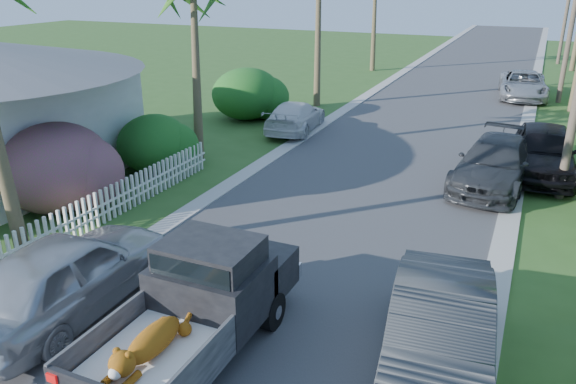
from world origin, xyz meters
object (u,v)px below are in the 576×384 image
at_px(pickup_truck, 204,300).
at_px(utility_pole_d, 569,0).
at_px(parked_car_rd, 523,85).
at_px(parked_car_rn, 439,336).
at_px(parked_car_rm, 495,164).
at_px(parked_car_ln, 68,274).
at_px(parked_car_rf, 544,151).
at_px(parked_car_lf, 295,117).
at_px(utility_pole_c, 574,13).

xyz_separation_m(pickup_truck, utility_pole_d, (6.05, 40.86, 3.59)).
height_order(parked_car_rd, utility_pole_d, utility_pole_d).
distance_m(parked_car_rn, utility_pole_d, 40.14).
relative_size(parked_car_rm, parked_car_ln, 1.05).
bearing_deg(parked_car_rf, parked_car_lf, 167.07).
bearing_deg(parked_car_rn, parked_car_rd, 82.73).
height_order(pickup_truck, parked_car_rm, pickup_truck).
bearing_deg(pickup_truck, utility_pole_c, 76.83).
bearing_deg(pickup_truck, parked_car_ln, -178.05).
bearing_deg(utility_pole_c, parked_car_lf, -133.53).
bearing_deg(parked_car_ln, utility_pole_d, -104.27).
xyz_separation_m(parked_car_rm, parked_car_rf, (1.40, 1.76, 0.10)).
height_order(pickup_truck, utility_pole_d, utility_pole_d).
bearing_deg(parked_car_ln, parked_car_rn, -173.27).
relative_size(pickup_truck, parked_car_rf, 1.01).
relative_size(parked_car_rm, utility_pole_c, 0.58).
relative_size(parked_car_rd, parked_car_ln, 1.04).
height_order(parked_car_ln, utility_pole_c, utility_pole_c).
distance_m(pickup_truck, utility_pole_c, 26.80).
bearing_deg(utility_pole_c, parked_car_rf, -92.64).
bearing_deg(parked_car_rf, pickup_truck, -115.47).
distance_m(pickup_truck, parked_car_rm, 11.82).
distance_m(pickup_truck, parked_car_ln, 3.15).
height_order(parked_car_rf, parked_car_ln, parked_car_rf).
bearing_deg(parked_car_rm, utility_pole_d, 92.25).
distance_m(parked_car_rn, utility_pole_c, 25.27).
relative_size(pickup_truck, utility_pole_d, 0.57).
bearing_deg(utility_pole_d, parked_car_rd, -97.28).
distance_m(parked_car_rf, parked_car_rd, 13.42).
distance_m(parked_car_rm, parked_car_rd, 15.11).
relative_size(parked_car_rn, utility_pole_d, 0.54).
bearing_deg(parked_car_rf, parked_car_rd, 92.94).
relative_size(parked_car_rn, parked_car_ln, 0.96).
distance_m(parked_car_rm, utility_pole_c, 15.38).
height_order(pickup_truck, utility_pole_c, utility_pole_c).
height_order(parked_car_rn, parked_car_ln, parked_car_ln).
height_order(pickup_truck, parked_car_rd, pickup_truck).
xyz_separation_m(pickup_truck, parked_car_rm, (4.05, 11.10, -0.25)).
bearing_deg(parked_car_lf, parked_car_rn, 115.52).
height_order(parked_car_ln, utility_pole_d, utility_pole_d).
bearing_deg(parked_car_ln, parked_car_lf, -86.21).
bearing_deg(parked_car_rd, parked_car_rn, -95.44).
bearing_deg(parked_car_rd, parked_car_rm, -95.64).
distance_m(parked_car_rn, parked_car_rd, 25.26).
height_order(utility_pole_c, utility_pole_d, same).
bearing_deg(pickup_truck, utility_pole_d, 81.57).
bearing_deg(parked_car_rm, parked_car_lf, 163.37).
relative_size(pickup_truck, parked_car_ln, 1.02).
xyz_separation_m(parked_car_rd, parked_car_ln, (-7.33, -26.32, 0.13)).
xyz_separation_m(parked_car_rf, parked_car_lf, (-10.00, 1.84, -0.21)).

